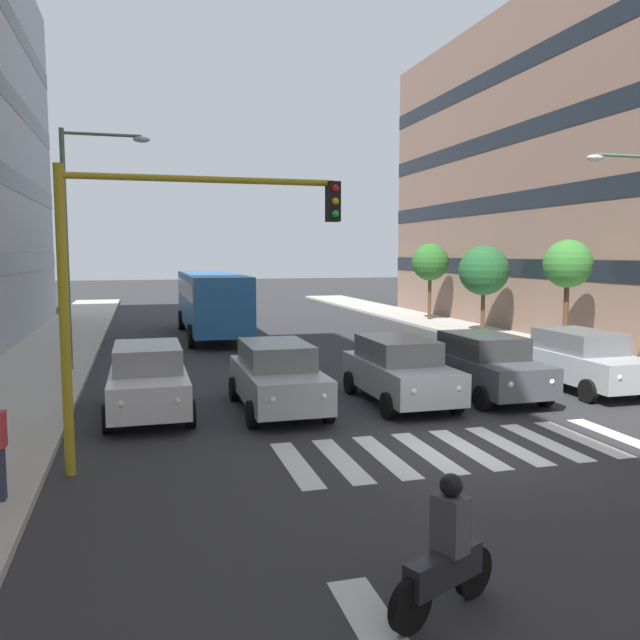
{
  "coord_description": "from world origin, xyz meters",
  "views": [
    {
      "loc": [
        6.33,
        11.52,
        3.96
      ],
      "look_at": [
        1.04,
        -7.49,
        1.93
      ],
      "focal_mm": 36.22,
      "sensor_mm": 36.0,
      "label": 1
    }
  ],
  "objects_px": {
    "street_tree_1": "(568,265)",
    "street_tree_2": "(484,271)",
    "car_1": "(485,365)",
    "street_lamp_right": "(79,226)",
    "traffic_light_gantry": "(152,265)",
    "bus_behind_traffic": "(212,298)",
    "motorcycle_with_rider": "(446,557)",
    "car_2": "(399,370)",
    "car_3": "(277,376)",
    "car_0": "(581,360)",
    "street_lamp_left": "(640,242)",
    "car_4": "(148,379)",
    "street_tree_3": "(430,262)"
  },
  "relations": [
    {
      "from": "car_4",
      "to": "bus_behind_traffic",
      "type": "xyz_separation_m",
      "value": [
        -3.14,
        -14.9,
        0.97
      ]
    },
    {
      "from": "car_2",
      "to": "street_lamp_right",
      "type": "bearing_deg",
      "value": -38.99
    },
    {
      "from": "bus_behind_traffic",
      "to": "motorcycle_with_rider",
      "type": "relative_size",
      "value": 6.66
    },
    {
      "from": "motorcycle_with_rider",
      "to": "street_lamp_left",
      "type": "relative_size",
      "value": 0.23
    },
    {
      "from": "traffic_light_gantry",
      "to": "street_lamp_right",
      "type": "height_order",
      "value": "street_lamp_right"
    },
    {
      "from": "traffic_light_gantry",
      "to": "street_lamp_right",
      "type": "relative_size",
      "value": 0.7
    },
    {
      "from": "car_0",
      "to": "street_tree_2",
      "type": "distance_m",
      "value": 12.84
    },
    {
      "from": "street_tree_3",
      "to": "car_4",
      "type": "bearing_deg",
      "value": 48.5
    },
    {
      "from": "car_0",
      "to": "motorcycle_with_rider",
      "type": "height_order",
      "value": "car_0"
    },
    {
      "from": "car_4",
      "to": "street_tree_1",
      "type": "height_order",
      "value": "street_tree_1"
    },
    {
      "from": "car_2",
      "to": "car_0",
      "type": "bearing_deg",
      "value": -178.87
    },
    {
      "from": "car_1",
      "to": "street_tree_2",
      "type": "relative_size",
      "value": 1.05
    },
    {
      "from": "car_4",
      "to": "street_lamp_right",
      "type": "bearing_deg",
      "value": -72.55
    },
    {
      "from": "car_1",
      "to": "street_lamp_right",
      "type": "distance_m",
      "value": 13.53
    },
    {
      "from": "car_3",
      "to": "street_tree_1",
      "type": "xyz_separation_m",
      "value": [
        -12.86,
        -6.02,
        2.65
      ]
    },
    {
      "from": "motorcycle_with_rider",
      "to": "street_tree_2",
      "type": "distance_m",
      "value": 25.39
    },
    {
      "from": "traffic_light_gantry",
      "to": "street_lamp_left",
      "type": "distance_m",
      "value": 15.0
    },
    {
      "from": "car_0",
      "to": "bus_behind_traffic",
      "type": "bearing_deg",
      "value": -59.33
    },
    {
      "from": "car_1",
      "to": "street_lamp_right",
      "type": "bearing_deg",
      "value": -31.35
    },
    {
      "from": "traffic_light_gantry",
      "to": "car_4",
      "type": "bearing_deg",
      "value": -88.78
    },
    {
      "from": "car_0",
      "to": "street_tree_2",
      "type": "xyz_separation_m",
      "value": [
        -3.68,
        -12.09,
        2.26
      ]
    },
    {
      "from": "motorcycle_with_rider",
      "to": "car_2",
      "type": "bearing_deg",
      "value": -109.65
    },
    {
      "from": "car_1",
      "to": "bus_behind_traffic",
      "type": "relative_size",
      "value": 0.42
    },
    {
      "from": "street_tree_1",
      "to": "car_1",
      "type": "bearing_deg",
      "value": 40.49
    },
    {
      "from": "car_3",
      "to": "street_tree_2",
      "type": "xyz_separation_m",
      "value": [
        -12.73,
        -12.18,
        2.26
      ]
    },
    {
      "from": "bus_behind_traffic",
      "to": "motorcycle_with_rider",
      "type": "xyz_separation_m",
      "value": [
        0.12,
        24.93,
        -1.21
      ]
    },
    {
      "from": "motorcycle_with_rider",
      "to": "traffic_light_gantry",
      "type": "relative_size",
      "value": 0.29
    },
    {
      "from": "car_2",
      "to": "bus_behind_traffic",
      "type": "distance_m",
      "value": 15.75
    },
    {
      "from": "car_3",
      "to": "car_4",
      "type": "xyz_separation_m",
      "value": [
        3.14,
        -0.44,
        0.0
      ]
    },
    {
      "from": "car_0",
      "to": "street_lamp_left",
      "type": "relative_size",
      "value": 0.65
    },
    {
      "from": "car_4",
      "to": "street_lamp_right",
      "type": "xyz_separation_m",
      "value": [
        2.0,
        -6.36,
        3.98
      ]
    },
    {
      "from": "car_3",
      "to": "street_lamp_left",
      "type": "bearing_deg",
      "value": -177.29
    },
    {
      "from": "car_1",
      "to": "street_lamp_right",
      "type": "relative_size",
      "value": 0.57
    },
    {
      "from": "car_2",
      "to": "motorcycle_with_rider",
      "type": "xyz_separation_m",
      "value": [
        3.41,
        9.56,
        -0.24
      ]
    },
    {
      "from": "car_1",
      "to": "traffic_light_gantry",
      "type": "bearing_deg",
      "value": 22.9
    },
    {
      "from": "bus_behind_traffic",
      "to": "street_lamp_left",
      "type": "relative_size",
      "value": 1.54
    },
    {
      "from": "car_1",
      "to": "traffic_light_gantry",
      "type": "height_order",
      "value": "traffic_light_gantry"
    },
    {
      "from": "street_lamp_right",
      "to": "street_tree_2",
      "type": "relative_size",
      "value": 1.85
    },
    {
      "from": "bus_behind_traffic",
      "to": "motorcycle_with_rider",
      "type": "bearing_deg",
      "value": 89.73
    },
    {
      "from": "street_tree_1",
      "to": "street_tree_2",
      "type": "relative_size",
      "value": 1.03
    },
    {
      "from": "car_4",
      "to": "traffic_light_gantry",
      "type": "xyz_separation_m",
      "value": [
        -0.09,
        4.15,
        2.87
      ]
    },
    {
      "from": "car_1",
      "to": "car_3",
      "type": "distance_m",
      "value": 5.9
    },
    {
      "from": "car_2",
      "to": "street_tree_3",
      "type": "distance_m",
      "value": 21.14
    },
    {
      "from": "car_1",
      "to": "car_3",
      "type": "bearing_deg",
      "value": 0.75
    },
    {
      "from": "street_tree_1",
      "to": "car_4",
      "type": "bearing_deg",
      "value": 19.21
    },
    {
      "from": "street_tree_1",
      "to": "street_tree_2",
      "type": "bearing_deg",
      "value": -88.79
    },
    {
      "from": "bus_behind_traffic",
      "to": "traffic_light_gantry",
      "type": "distance_m",
      "value": 19.39
    },
    {
      "from": "car_1",
      "to": "street_tree_3",
      "type": "relative_size",
      "value": 1.01
    },
    {
      "from": "car_1",
      "to": "car_2",
      "type": "relative_size",
      "value": 1.0
    },
    {
      "from": "car_2",
      "to": "car_4",
      "type": "distance_m",
      "value": 6.46
    }
  ]
}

